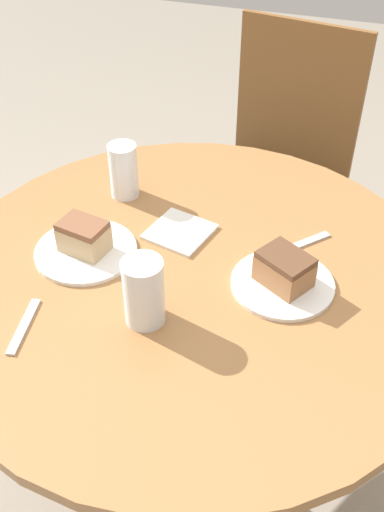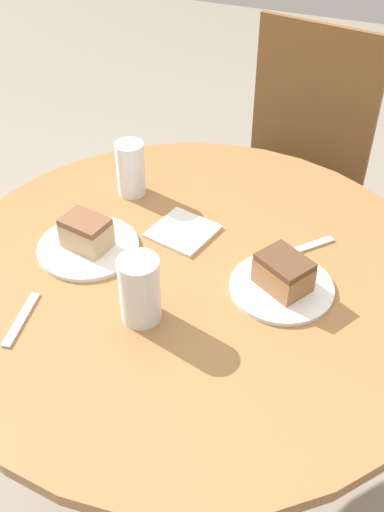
% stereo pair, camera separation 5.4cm
% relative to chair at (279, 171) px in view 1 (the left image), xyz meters
% --- Properties ---
extents(ground_plane, '(8.00, 8.00, 0.00)m').
position_rel_chair_xyz_m(ground_plane, '(-0.03, -0.87, -0.50)').
color(ground_plane, gray).
extents(table, '(1.09, 1.09, 0.76)m').
position_rel_chair_xyz_m(table, '(-0.03, -0.87, 0.07)').
color(table, '#9E6B3D').
rests_on(table, ground_plane).
extents(chair, '(0.52, 0.47, 0.98)m').
position_rel_chair_xyz_m(chair, '(0.00, 0.00, 0.00)').
color(chair, brown).
rests_on(chair, ground_plane).
extents(plate_near, '(0.22, 0.22, 0.01)m').
position_rel_chair_xyz_m(plate_near, '(0.16, -0.86, 0.27)').
color(plate_near, white).
rests_on(plate_near, table).
extents(plate_far, '(0.23, 0.23, 0.01)m').
position_rel_chair_xyz_m(plate_far, '(-0.27, -0.89, 0.27)').
color(plate_far, white).
rests_on(plate_far, table).
extents(cake_slice_near, '(0.13, 0.12, 0.07)m').
position_rel_chair_xyz_m(cake_slice_near, '(0.16, -0.86, 0.31)').
color(cake_slice_near, '#9E6B42').
rests_on(cake_slice_near, plate_near).
extents(cake_slice_far, '(0.11, 0.09, 0.07)m').
position_rel_chair_xyz_m(cake_slice_far, '(-0.27, -0.89, 0.31)').
color(cake_slice_far, tan).
rests_on(cake_slice_far, plate_far).
extents(glass_lemonade, '(0.07, 0.07, 0.14)m').
position_rel_chair_xyz_m(glass_lemonade, '(-0.28, -0.65, 0.33)').
color(glass_lemonade, beige).
rests_on(glass_lemonade, table).
extents(glass_water, '(0.08, 0.08, 0.14)m').
position_rel_chair_xyz_m(glass_water, '(-0.07, -1.03, 0.33)').
color(glass_water, silver).
rests_on(glass_water, table).
extents(napkin_stack, '(0.16, 0.16, 0.01)m').
position_rel_chair_xyz_m(napkin_stack, '(-0.10, -0.76, 0.27)').
color(napkin_stack, silver).
rests_on(napkin_stack, table).
extents(fork, '(0.13, 0.15, 0.00)m').
position_rel_chair_xyz_m(fork, '(0.17, -0.72, 0.27)').
color(fork, silver).
rests_on(fork, table).
extents(spoon, '(0.04, 0.15, 0.00)m').
position_rel_chair_xyz_m(spoon, '(-0.29, -1.13, 0.27)').
color(spoon, silver).
rests_on(spoon, table).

